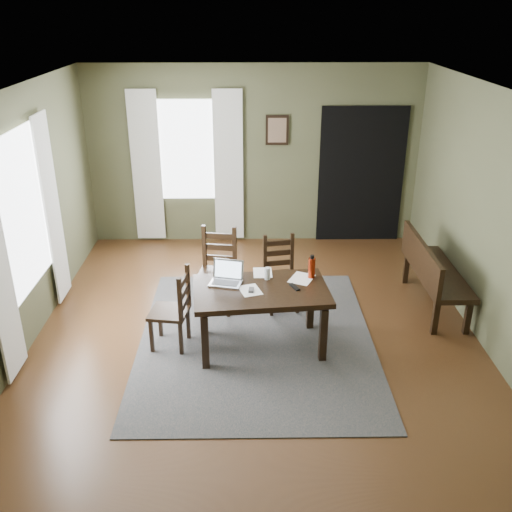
{
  "coord_description": "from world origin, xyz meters",
  "views": [
    {
      "loc": [
        -0.08,
        -5.48,
        3.48
      ],
      "look_at": [
        0.0,
        0.3,
        0.9
      ],
      "focal_mm": 40.0,
      "sensor_mm": 36.0,
      "label": 1
    }
  ],
  "objects_px": {
    "chair_back_left": "(217,271)",
    "chair_end": "(173,310)",
    "chair_back_right": "(281,274)",
    "water_bottle": "(312,267)",
    "dining_table": "(261,296)",
    "bench": "(431,269)",
    "laptop": "(227,277)"
  },
  "relations": [
    {
      "from": "chair_end",
      "to": "chair_back_right",
      "type": "bearing_deg",
      "value": 134.77
    },
    {
      "from": "chair_back_left",
      "to": "chair_back_right",
      "type": "height_order",
      "value": "chair_back_left"
    },
    {
      "from": "bench",
      "to": "laptop",
      "type": "distance_m",
      "value": 2.58
    },
    {
      "from": "water_bottle",
      "to": "chair_end",
      "type": "bearing_deg",
      "value": -171.32
    },
    {
      "from": "chair_back_left",
      "to": "chair_end",
      "type": "bearing_deg",
      "value": -106.13
    },
    {
      "from": "chair_back_right",
      "to": "bench",
      "type": "bearing_deg",
      "value": -11.1
    },
    {
      "from": "chair_back_right",
      "to": "dining_table",
      "type": "bearing_deg",
      "value": -117.0
    },
    {
      "from": "dining_table",
      "to": "chair_end",
      "type": "relative_size",
      "value": 1.64
    },
    {
      "from": "chair_end",
      "to": "water_bottle",
      "type": "bearing_deg",
      "value": 107.4
    },
    {
      "from": "chair_back_right",
      "to": "water_bottle",
      "type": "relative_size",
      "value": 3.43
    },
    {
      "from": "bench",
      "to": "chair_back_left",
      "type": "bearing_deg",
      "value": 89.74
    },
    {
      "from": "chair_end",
      "to": "chair_back_left",
      "type": "height_order",
      "value": "chair_back_left"
    },
    {
      "from": "water_bottle",
      "to": "dining_table",
      "type": "bearing_deg",
      "value": -155.11
    },
    {
      "from": "chair_back_right",
      "to": "water_bottle",
      "type": "bearing_deg",
      "value": -76.32
    },
    {
      "from": "chair_end",
      "to": "water_bottle",
      "type": "distance_m",
      "value": 1.57
    },
    {
      "from": "chair_back_left",
      "to": "laptop",
      "type": "relative_size",
      "value": 2.61
    },
    {
      "from": "chair_end",
      "to": "laptop",
      "type": "bearing_deg",
      "value": 112.08
    },
    {
      "from": "chair_back_left",
      "to": "chair_back_right",
      "type": "bearing_deg",
      "value": 9.62
    },
    {
      "from": "chair_back_left",
      "to": "chair_back_right",
      "type": "relative_size",
      "value": 1.11
    },
    {
      "from": "chair_back_left",
      "to": "bench",
      "type": "xyz_separation_m",
      "value": [
        2.61,
        -0.01,
        0.02
      ]
    },
    {
      "from": "dining_table",
      "to": "water_bottle",
      "type": "relative_size",
      "value": 5.65
    },
    {
      "from": "dining_table",
      "to": "laptop",
      "type": "bearing_deg",
      "value": 149.65
    },
    {
      "from": "water_bottle",
      "to": "bench",
      "type": "bearing_deg",
      "value": 22.59
    },
    {
      "from": "dining_table",
      "to": "bench",
      "type": "relative_size",
      "value": 0.98
    },
    {
      "from": "chair_back_right",
      "to": "bench",
      "type": "height_order",
      "value": "chair_back_right"
    },
    {
      "from": "chair_end",
      "to": "bench",
      "type": "relative_size",
      "value": 0.6
    },
    {
      "from": "chair_end",
      "to": "dining_table",
      "type": "bearing_deg",
      "value": 96.9
    },
    {
      "from": "chair_back_left",
      "to": "chair_back_right",
      "type": "xyz_separation_m",
      "value": [
        0.77,
        -0.0,
        -0.05
      ]
    },
    {
      "from": "laptop",
      "to": "chair_back_right",
      "type": "bearing_deg",
      "value": 63.14
    },
    {
      "from": "dining_table",
      "to": "chair_back_left",
      "type": "xyz_separation_m",
      "value": [
        -0.51,
        0.91,
        -0.14
      ]
    },
    {
      "from": "laptop",
      "to": "dining_table",
      "type": "bearing_deg",
      "value": -11.15
    },
    {
      "from": "laptop",
      "to": "chair_back_left",
      "type": "bearing_deg",
      "value": 114.48
    }
  ]
}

